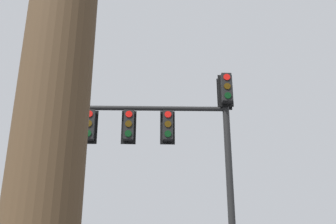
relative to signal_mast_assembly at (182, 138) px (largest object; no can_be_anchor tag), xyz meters
The scene contains 1 object.
signal_mast_assembly is the anchor object (origin of this frame).
Camera 1 is at (5.14, 9.54, 1.82)m, focal length 42.93 mm.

